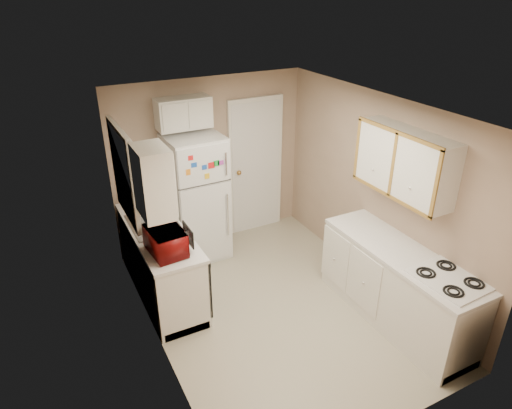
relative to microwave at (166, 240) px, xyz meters
name	(u,v)px	position (x,y,z in m)	size (l,w,h in m)	color
floor	(275,306)	(1.15, -0.36, -1.05)	(3.80, 3.80, 0.00)	#BEB69E
ceiling	(280,110)	(1.15, -0.36, 1.35)	(3.80, 3.80, 0.00)	white
wall_left	(151,250)	(-0.25, -0.36, 0.15)	(3.80, 3.80, 0.00)	tan
wall_right	(377,193)	(2.55, -0.36, 0.15)	(3.80, 3.80, 0.00)	tan
wall_back	(211,162)	(1.15, 1.54, 0.15)	(2.80, 2.80, 0.00)	tan
wall_front	(402,324)	(1.15, -2.26, 0.15)	(2.80, 2.80, 0.00)	tan
left_counter	(161,261)	(0.05, 0.54, -0.60)	(0.60, 1.80, 0.90)	silver
dishwasher	(201,278)	(0.34, -0.06, -0.56)	(0.03, 0.58, 0.72)	black
sink	(154,227)	(0.05, 0.69, -0.19)	(0.54, 0.74, 0.16)	gray
microwave	(166,240)	(0.00, 0.00, 0.00)	(0.28, 0.50, 0.33)	maroon
soap_bottle	(143,208)	(0.00, 0.96, -0.05)	(0.09, 0.09, 0.19)	silver
window_blinds	(124,174)	(-0.21, 0.69, 0.55)	(0.10, 0.98, 1.08)	silver
upper_cabinet_left	(153,182)	(-0.10, -0.14, 0.75)	(0.30, 0.45, 0.70)	silver
refrigerator	(197,197)	(0.79, 1.20, -0.18)	(0.72, 0.70, 1.75)	silver
cabinet_over_fridge	(183,113)	(0.75, 1.39, 0.95)	(0.70, 0.30, 0.40)	silver
interior_door	(256,167)	(1.85, 1.50, -0.03)	(0.86, 0.06, 2.08)	silver
right_counter	(396,286)	(2.25, -1.16, -0.60)	(0.60, 2.00, 0.90)	silver
stove	(440,319)	(2.30, -1.75, -0.64)	(0.55, 0.68, 0.82)	silver
upper_cabinet_right	(405,163)	(2.40, -0.86, 0.75)	(0.30, 1.20, 0.70)	silver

